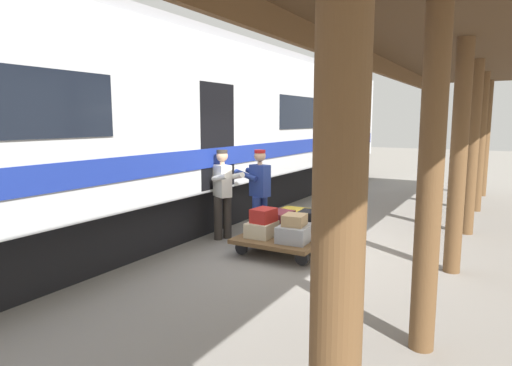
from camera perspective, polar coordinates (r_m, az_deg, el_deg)
The scene contains 16 objects.
ground_plane at distance 7.86m, azimuth 7.18°, elevation -8.57°, with size 60.00×60.00×0.00m, color gray.
platform_canopy at distance 7.05m, azimuth 25.08°, elevation 15.37°, with size 3.20×16.22×3.56m.
train_car at distance 9.41m, azimuth -12.52°, elevation 6.80°, with size 3.02×21.61×4.00m.
luggage_cart at distance 7.93m, azimuth 4.87°, elevation -6.48°, with size 1.39×2.17×0.29m.
suitcase_gray_aluminum at distance 7.24m, azimuth 5.13°, elevation -6.50°, with size 0.48×0.62×0.26m, color #9EA0A5.
suitcase_slate_roller at distance 8.31m, azimuth 8.60°, elevation -4.79°, with size 0.47×0.46×0.22m, color #4C515B.
suitcase_navy_fabric at distance 8.04m, azimuth 2.85°, elevation -5.29°, with size 0.48×0.57×0.18m, color navy.
suitcase_brown_leather at distance 7.78m, azimuth 6.99°, elevation -5.81°, with size 0.50×0.64×0.18m, color brown.
suitcase_yellow_case at distance 8.55m, azimuth 4.68°, elevation -4.27°, with size 0.52×0.64×0.25m, color gold.
suitcase_cream_canvas at distance 7.52m, azimuth 0.77°, elevation -5.99°, with size 0.43×0.55×0.24m, color beige.
suitcase_black_hardshell at distance 7.71m, azimuth 6.91°, elevation -4.40°, with size 0.31×0.40×0.22m, color black.
suitcase_red_plastic at distance 7.46m, azimuth 0.99°, elevation -4.22°, with size 0.32×0.41×0.23m, color #AD231E.
suitcase_tan_vintage at distance 7.18m, azimuth 5.04°, elevation -4.80°, with size 0.34×0.38×0.18m, color tan.
suitcase_burgundy_valise at distance 7.95m, azimuth 2.92°, elevation -4.22°, with size 0.42×0.53×0.15m, color maroon.
porter_in_overalls at distance 8.33m, azimuth 0.40°, elevation -1.01°, with size 0.71×0.52×1.70m.
porter_by_door at distance 8.29m, azimuth -4.31°, elevation -1.07°, with size 0.74×0.62×1.70m.
Camera 1 is at (-2.89, 6.95, 2.26)m, focal length 30.79 mm.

